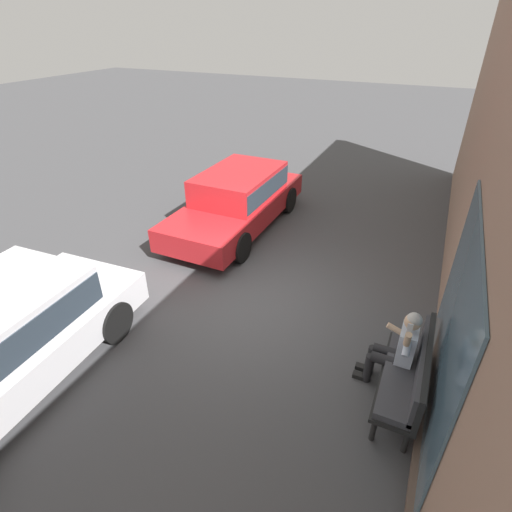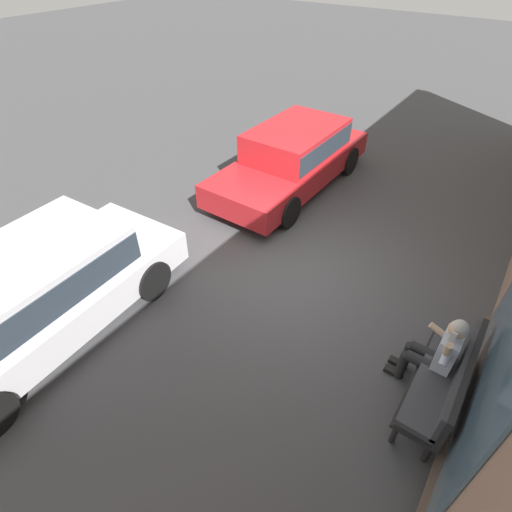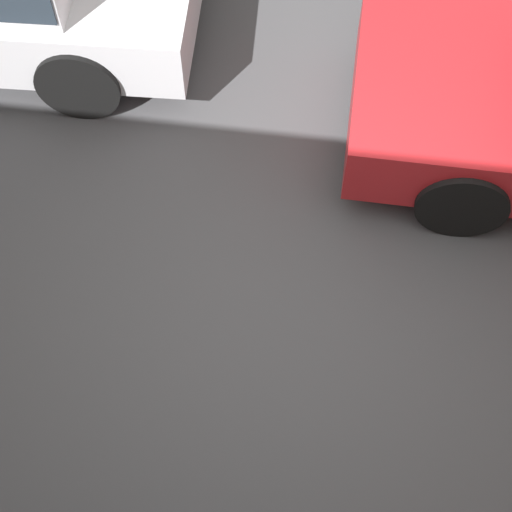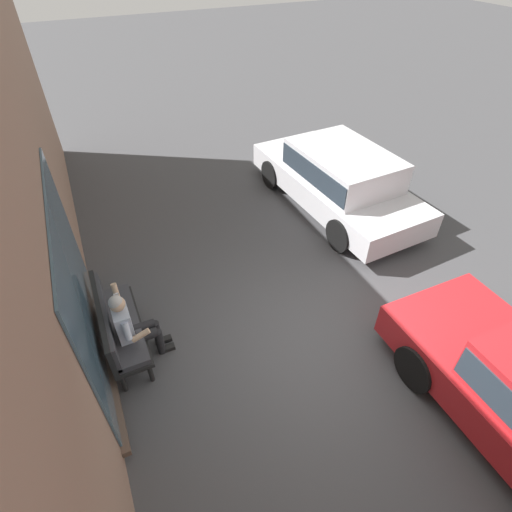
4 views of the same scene
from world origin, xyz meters
TOP-DOWN VIEW (x-y plane):
  - ground_plane at (0.00, 0.00)m, footprint 60.00×60.00m
  - building_facade at (0.01, 3.40)m, footprint 18.00×0.51m
  - bench at (1.20, 2.90)m, footprint 1.71×0.55m
  - person_on_phone at (0.95, 2.68)m, footprint 0.73×0.74m
  - parked_car_near at (-2.68, -1.64)m, footprint 4.60×1.90m

SIDE VIEW (x-z plane):
  - ground_plane at x=0.00m, z-range 0.00..0.00m
  - bench at x=1.20m, z-range 0.06..1.05m
  - person_on_phone at x=0.95m, z-range 0.03..1.35m
  - parked_car_near at x=-2.68m, z-range 0.07..1.48m
  - building_facade at x=0.01m, z-range -0.01..5.10m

